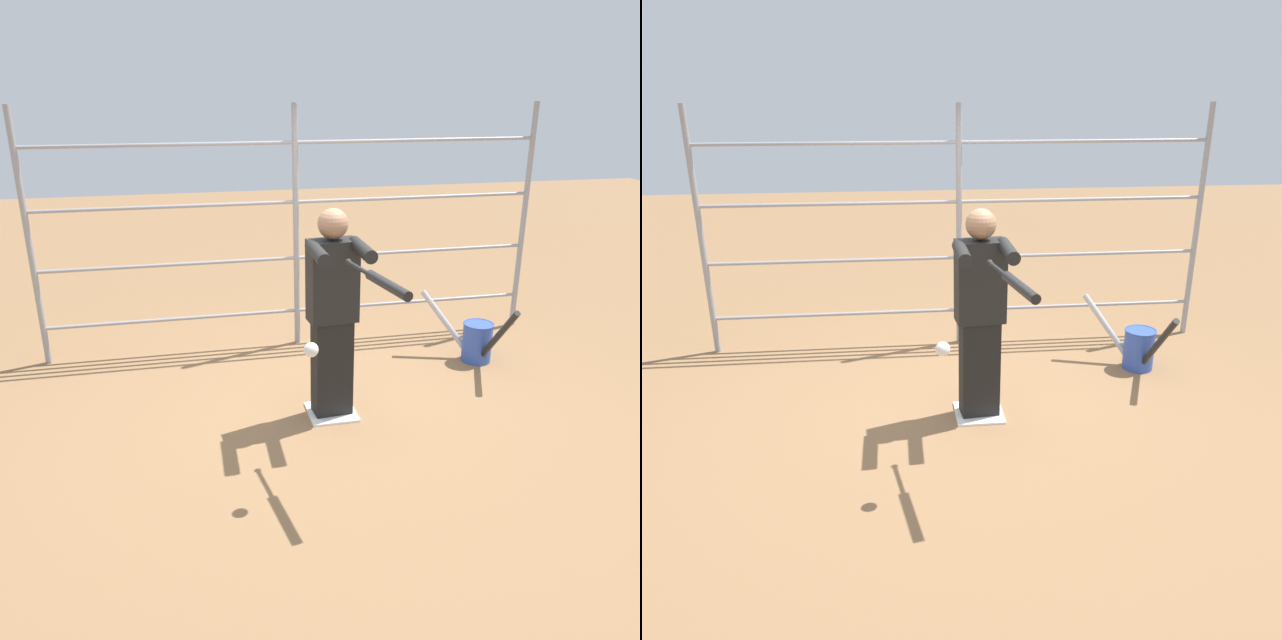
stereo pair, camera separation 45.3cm
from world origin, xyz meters
TOP-DOWN VIEW (x-y plane):
  - ground_plane at (0.00, 0.00)m, footprint 24.00×24.00m
  - home_plate at (0.00, 0.00)m, footprint 0.40×0.40m
  - fence_backstop at (0.00, -1.60)m, footprint 5.13×0.06m
  - batter at (0.00, 0.02)m, footprint 0.45×0.61m
  - baseball_bat_swinging at (-0.09, 0.97)m, footprint 0.20×0.85m
  - softball_in_flight at (0.37, 0.99)m, footprint 0.10×0.10m
  - bat_bucket at (-1.66, -0.73)m, footprint 0.65×1.04m

SIDE VIEW (x-z plane):
  - ground_plane at x=0.00m, z-range 0.00..0.00m
  - home_plate at x=0.00m, z-range 0.00..0.02m
  - bat_bucket at x=-1.66m, z-range -0.14..0.60m
  - batter at x=0.00m, z-range 0.07..1.82m
  - softball_in_flight at x=0.37m, z-range 0.99..1.09m
  - fence_backstop at x=0.00m, z-range 0.00..2.46m
  - baseball_bat_swinging at x=-0.09m, z-range 1.42..1.49m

